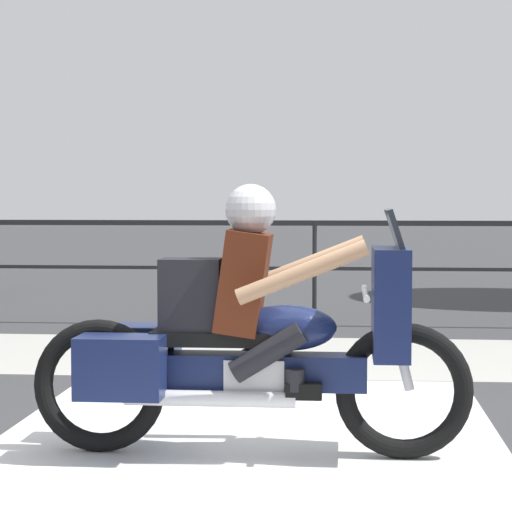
{
  "coord_description": "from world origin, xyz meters",
  "views": [
    {
      "loc": [
        0.34,
        -5.79,
        1.47
      ],
      "look_at": [
        -0.28,
        1.17,
        1.07
      ],
      "focal_mm": 70.0,
      "sensor_mm": 36.0,
      "label": 1
    }
  ],
  "objects": [
    {
      "name": "crosswalk_band",
      "position": [
        -0.24,
        -0.2,
        0.0
      ],
      "size": [
        3.08,
        6.0,
        0.01
      ],
      "primitive_type": "cube",
      "color": "silver",
      "rests_on": "ground"
    },
    {
      "name": "ground_plane",
      "position": [
        0.0,
        0.0,
        0.0
      ],
      "size": [
        120.0,
        120.0,
        0.0
      ],
      "primitive_type": "plane",
      "color": "#38383A"
    },
    {
      "name": "motorcycle",
      "position": [
        -0.2,
        -0.19,
        0.68
      ],
      "size": [
        2.52,
        0.76,
        1.55
      ],
      "rotation": [
        0.0,
        0.0,
        0.05
      ],
      "color": "black",
      "rests_on": "ground"
    },
    {
      "name": "fence_railing",
      "position": [
        0.0,
        5.56,
        0.96
      ],
      "size": [
        36.0,
        0.05,
        1.22
      ],
      "color": "black",
      "rests_on": "ground"
    },
    {
      "name": "sidewalk_band",
      "position": [
        0.0,
        3.4,
        0.01
      ],
      "size": [
        44.0,
        2.4,
        0.01
      ],
      "primitive_type": "cube",
      "color": "#A8A59E",
      "rests_on": "ground"
    }
  ]
}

